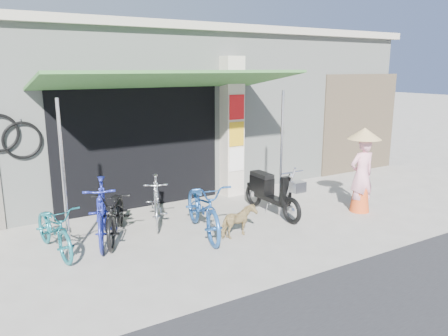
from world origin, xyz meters
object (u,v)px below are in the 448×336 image
bike_black (116,213)px  nun (362,170)px  bike_blue (102,212)px  bike_silver (156,201)px  bike_navy (203,207)px  street_dog (238,222)px  moped (270,192)px  bike_teal (54,228)px

bike_black → nun: 4.67m
bike_blue → bike_silver: (1.07, 0.34, -0.07)m
bike_black → nun: nun is taller
bike_navy → street_dog: bearing=-32.4°
bike_blue → street_dog: size_ratio=2.68×
moped → nun: size_ratio=1.03×
bike_silver → moped: size_ratio=0.85×
bike_teal → bike_black: bearing=-0.6°
bike_blue → moped: bike_blue is taller
bike_navy → nun: 3.27m
bike_teal → street_dog: (2.74, -0.88, -0.13)m
bike_teal → bike_black: 1.00m
bike_blue → nun: bearing=5.7°
bike_silver → moped: moped is taller
bike_teal → bike_black: size_ratio=0.91×
bike_teal → nun: (5.51, -0.97, 0.43)m
bike_teal → street_dog: bearing=-25.4°
bike_blue → moped: bearing=13.2°
bike_navy → nun: (3.21, -0.51, 0.35)m
bike_teal → bike_silver: bike_silver is taller
moped → bike_teal: bearing=177.2°
bike_blue → bike_black: (0.24, 0.04, -0.07)m
bike_black → moped: 2.93m
bike_navy → street_dog: size_ratio=2.86×
bike_blue → moped: 3.17m
bike_teal → bike_navy: size_ratio=0.84×
bike_silver → street_dog: bike_silver is taller
bike_navy → moped: (1.60, 0.27, -0.04)m
bike_blue → nun: 4.89m
bike_teal → bike_blue: size_ratio=0.89×
bike_black → bike_silver: bearing=44.3°
bike_blue → bike_silver: size_ratio=1.17×
bike_teal → bike_blue: bearing=-1.5°
bike_teal → bike_blue: (0.75, 0.08, 0.11)m
bike_black → bike_silver: (0.83, 0.30, -0.00)m
nun → bike_navy: bearing=-2.5°
bike_teal → bike_silver: (1.82, 0.42, 0.04)m
bike_teal → bike_blue: bike_blue is taller
bike_blue → moped: size_ratio=1.00×
street_dog → nun: size_ratio=0.38×
moped → nun: (1.61, -0.77, 0.39)m
bike_navy → moped: bearing=21.3°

